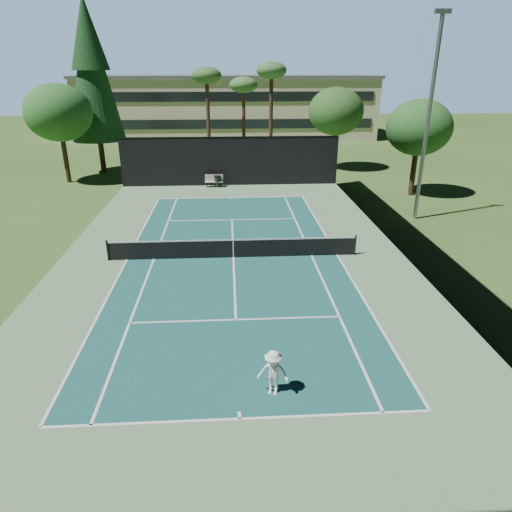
% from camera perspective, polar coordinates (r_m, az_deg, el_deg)
% --- Properties ---
extents(ground, '(160.00, 160.00, 0.00)m').
position_cam_1_polar(ground, '(23.81, -2.84, -0.20)').
color(ground, '#345720').
rests_on(ground, ground).
extents(apron_slab, '(18.00, 32.00, 0.01)m').
position_cam_1_polar(apron_slab, '(23.81, -2.84, -0.19)').
color(apron_slab, '#64885F').
rests_on(apron_slab, ground).
extents(court_surface, '(10.97, 23.77, 0.01)m').
position_cam_1_polar(court_surface, '(23.81, -2.84, -0.18)').
color(court_surface, '#1A5351').
rests_on(court_surface, ground).
extents(court_lines, '(11.07, 23.87, 0.01)m').
position_cam_1_polar(court_lines, '(23.81, -2.84, -0.16)').
color(court_lines, white).
rests_on(court_lines, ground).
extents(tennis_net, '(12.90, 0.10, 1.10)m').
position_cam_1_polar(tennis_net, '(23.61, -2.86, 1.05)').
color(tennis_net, black).
rests_on(tennis_net, ground).
extents(fence, '(18.04, 32.05, 4.03)m').
position_cam_1_polar(fence, '(23.18, -2.93, 4.45)').
color(fence, black).
rests_on(fence, ground).
extents(player, '(1.08, 0.81, 1.49)m').
position_cam_1_polar(player, '(14.02, 2.17, -14.40)').
color(player, white).
rests_on(player, ground).
extents(tennis_ball_a, '(0.06, 0.06, 0.06)m').
position_cam_1_polar(tennis_ball_a, '(15.43, -15.41, -14.74)').
color(tennis_ball_a, '#CDF437').
rests_on(tennis_ball_a, ground).
extents(tennis_ball_b, '(0.06, 0.06, 0.06)m').
position_cam_1_polar(tennis_ball_b, '(24.60, -5.17, 0.57)').
color(tennis_ball_b, '#E4EE36').
rests_on(tennis_ball_b, ground).
extents(tennis_ball_c, '(0.07, 0.07, 0.07)m').
position_cam_1_polar(tennis_ball_c, '(27.66, -0.74, 3.17)').
color(tennis_ball_c, '#DDEF36').
rests_on(tennis_ball_c, ground).
extents(tennis_ball_d, '(0.08, 0.08, 0.08)m').
position_cam_1_polar(tennis_ball_d, '(29.63, -11.34, 4.06)').
color(tennis_ball_d, gold).
rests_on(tennis_ball_d, ground).
extents(park_bench, '(1.50, 0.45, 1.02)m').
position_cam_1_polar(park_bench, '(38.50, -5.26, 9.40)').
color(park_bench, beige).
rests_on(park_bench, ground).
extents(trash_bin, '(0.56, 0.56, 0.95)m').
position_cam_1_polar(trash_bin, '(38.44, -4.82, 9.29)').
color(trash_bin, black).
rests_on(trash_bin, ground).
extents(pine_tree, '(4.80, 4.80, 15.00)m').
position_cam_1_polar(pine_tree, '(45.56, -20.00, 21.68)').
color(pine_tree, '#42291C').
rests_on(pine_tree, ground).
extents(palm_a, '(2.80, 2.80, 9.32)m').
position_cam_1_polar(palm_a, '(46.04, -6.18, 21.09)').
color(palm_a, '#4B2E20').
rests_on(palm_a, ground).
extents(palm_b, '(2.80, 2.80, 8.42)m').
position_cam_1_polar(palm_b, '(48.05, -1.59, 20.26)').
color(palm_b, '#4E3021').
rests_on(palm_b, ground).
extents(palm_c, '(2.80, 2.80, 9.77)m').
position_cam_1_polar(palm_c, '(45.19, 1.95, 21.70)').
color(palm_c, '#41281B').
rests_on(palm_c, ground).
extents(decid_tree_a, '(5.12, 5.12, 7.62)m').
position_cam_1_polar(decid_tree_a, '(45.30, 9.96, 17.37)').
color(decid_tree_a, '#452F1D').
rests_on(decid_tree_a, ground).
extents(decid_tree_b, '(4.80, 4.80, 7.14)m').
position_cam_1_polar(decid_tree_b, '(37.04, 19.70, 14.85)').
color(decid_tree_b, '#3F281B').
rests_on(decid_tree_b, ground).
extents(decid_tree_c, '(5.44, 5.44, 8.09)m').
position_cam_1_polar(decid_tree_c, '(42.46, -23.46, 16.09)').
color(decid_tree_c, '#45331D').
rests_on(decid_tree_c, ground).
extents(campus_building, '(40.50, 12.50, 8.30)m').
position_cam_1_polar(campus_building, '(68.15, -3.50, 18.20)').
color(campus_building, beige).
rests_on(campus_building, ground).
extents(light_pole, '(0.90, 0.25, 12.22)m').
position_cam_1_polar(light_pole, '(30.63, 20.76, 16.00)').
color(light_pole, gray).
rests_on(light_pole, ground).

